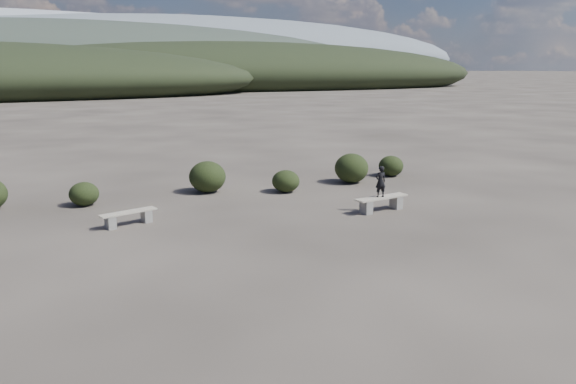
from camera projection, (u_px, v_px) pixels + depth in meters
name	position (u px, v px, depth m)	size (l,w,h in m)	color
ground	(358.00, 266.00, 13.26)	(1200.00, 1200.00, 0.00)	#322C27
bench_left	(129.00, 217.00, 16.60)	(1.73, 0.84, 0.43)	slate
bench_right	(381.00, 202.00, 18.24)	(1.97, 0.69, 0.48)	slate
seated_person	(381.00, 182.00, 18.05)	(0.37, 0.24, 1.02)	black
shrub_a	(84.00, 194.00, 18.96)	(0.99, 0.99, 0.81)	black
shrub_b	(207.00, 177.00, 20.97)	(1.37, 1.37, 1.17)	black
shrub_c	(286.00, 181.00, 21.02)	(1.04, 1.04, 0.83)	black
shrub_d	(351.00, 168.00, 22.70)	(1.36, 1.36, 1.19)	black
shrub_e	(391.00, 166.00, 24.12)	(1.06, 1.06, 0.88)	black
mountain_ridges	(37.00, 56.00, 311.87)	(500.00, 400.00, 56.00)	black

